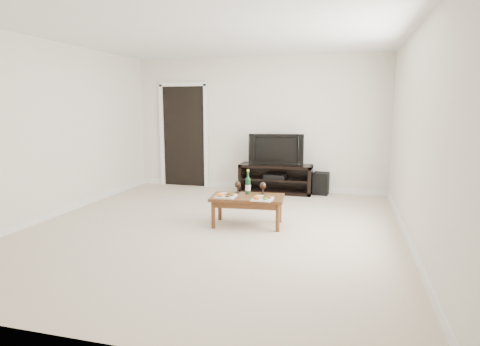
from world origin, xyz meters
name	(u,v)px	position (x,y,z in m)	size (l,w,h in m)	color
floor	(213,228)	(0.00, 0.00, 0.00)	(5.50, 5.50, 0.00)	beige
back_wall	(257,124)	(0.00, 2.77, 1.30)	(5.00, 0.04, 2.60)	silver
ceiling	(210,28)	(0.00, 0.00, 2.62)	(5.00, 5.50, 0.04)	white
doorway	(184,137)	(-1.55, 2.73, 1.02)	(0.90, 0.02, 2.05)	black
media_console	(276,179)	(0.43, 2.50, 0.28)	(1.38, 0.45, 0.55)	black
television	(276,149)	(0.43, 2.50, 0.85)	(1.03, 0.13, 0.59)	black
av_receiver	(275,176)	(0.42, 2.48, 0.33)	(0.40, 0.30, 0.08)	black
subwoofer	(321,183)	(1.28, 2.58, 0.21)	(0.28, 0.28, 0.42)	black
coffee_table	(247,211)	(0.42, 0.27, 0.21)	(1.00, 0.54, 0.42)	#583718
plate_left	(226,194)	(0.15, 0.14, 0.45)	(0.27, 0.27, 0.07)	white
plate_right	(262,197)	(0.67, 0.11, 0.45)	(0.27, 0.27, 0.07)	white
wine_bottle	(248,182)	(0.39, 0.43, 0.59)	(0.07, 0.07, 0.35)	#0E3518
goblet_left	(238,187)	(0.23, 0.45, 0.51)	(0.09, 0.09, 0.17)	#32251B
goblet_right	(263,188)	(0.60, 0.47, 0.51)	(0.09, 0.09, 0.17)	#32251B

